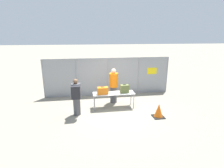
{
  "coord_description": "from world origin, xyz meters",
  "views": [
    {
      "loc": [
        -1.38,
        -7.95,
        3.51
      ],
      "look_at": [
        -0.0,
        0.68,
        1.05
      ],
      "focal_mm": 28.0,
      "sensor_mm": 36.0,
      "label": 1
    }
  ],
  "objects": [
    {
      "name": "traveler_hooded",
      "position": [
        -1.8,
        -0.54,
        0.92
      ],
      "size": [
        0.42,
        0.64,
        1.68
      ],
      "rotation": [
        0.0,
        0.0,
        0.05
      ],
      "color": "#4C4C51",
      "rests_on": "ground_plane"
    },
    {
      "name": "ground_plane",
      "position": [
        0.0,
        0.0,
        0.0
      ],
      "size": [
        120.0,
        120.0,
        0.0
      ],
      "primitive_type": "plane",
      "color": "gray"
    },
    {
      "name": "utility_trailer",
      "position": [
        1.76,
        4.7,
        0.4
      ],
      "size": [
        3.81,
        2.2,
        0.68
      ],
      "color": "#B2B2B7",
      "rests_on": "ground_plane"
    },
    {
      "name": "suitcase_orange",
      "position": [
        -0.56,
        0.0,
        0.93
      ],
      "size": [
        0.53,
        0.31,
        0.36
      ],
      "color": "orange",
      "rests_on": "inspection_table"
    },
    {
      "name": "suitcase_olive",
      "position": [
        0.52,
        0.05,
        0.96
      ],
      "size": [
        0.42,
        0.3,
        0.42
      ],
      "color": "#566033",
      "rests_on": "inspection_table"
    },
    {
      "name": "fence_section",
      "position": [
        0.02,
        2.07,
        1.17
      ],
      "size": [
        7.49,
        0.07,
        2.23
      ],
      "color": "gray",
      "rests_on": "ground_plane"
    },
    {
      "name": "inspection_table",
      "position": [
        -0.01,
        0.08,
        0.7
      ],
      "size": [
        2.04,
        0.65,
        0.76
      ],
      "color": "silver",
      "rests_on": "ground_plane"
    },
    {
      "name": "traffic_cone",
      "position": [
        1.76,
        -1.3,
        0.29
      ],
      "size": [
        0.5,
        0.5,
        0.62
      ],
      "color": "black",
      "rests_on": "ground_plane"
    },
    {
      "name": "security_worker_near",
      "position": [
        0.09,
        0.74,
        0.95
      ],
      "size": [
        0.46,
        0.46,
        1.85
      ],
      "rotation": [
        0.0,
        0.0,
        3.01
      ],
      "color": "#4C4C51",
      "rests_on": "ground_plane"
    }
  ]
}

